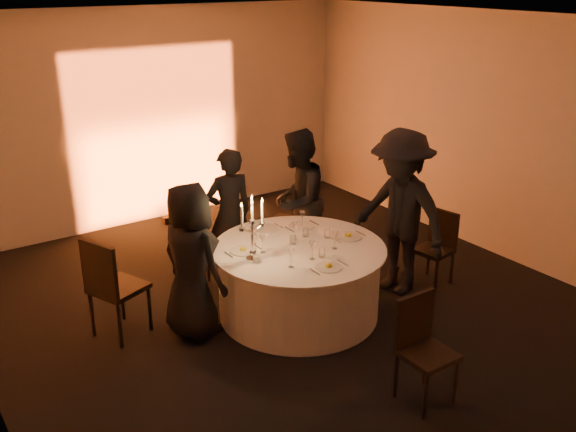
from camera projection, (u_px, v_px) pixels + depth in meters
floor at (299, 313)px, 6.87m from camera, size 7.00×7.00×0.00m
ceiling at (301, 21)px, 5.79m from camera, size 7.00×7.00×0.00m
wall_back at (156, 117)px, 9.02m from camera, size 7.00×0.00×7.00m
wall_right at (497, 137)px, 7.91m from camera, size 0.00×7.00×7.00m
uplighter_fixture at (171, 219)px, 9.31m from camera, size 0.25×0.12×0.10m
banquet_table at (299, 281)px, 6.73m from camera, size 1.80×1.80×0.77m
chair_left at (111, 283)px, 6.21m from camera, size 0.60×0.60×1.06m
chair_back_left at (190, 236)px, 7.42m from camera, size 0.55×0.55×0.98m
chair_back_right at (293, 217)px, 7.96m from camera, size 0.59×0.59×0.99m
chair_right at (437, 243)px, 7.40m from camera, size 0.44×0.44×0.86m
chair_front at (422, 343)px, 5.36m from camera, size 0.41×0.41×0.93m
guest_left at (191, 261)px, 6.22m from camera, size 0.68×0.87×1.58m
guest_back_left at (229, 213)px, 7.47m from camera, size 0.60×0.43×1.56m
guest_back_right at (298, 201)px, 7.64m from camera, size 1.06×1.01×1.72m
guest_right at (400, 213)px, 7.05m from camera, size 0.86×1.30×1.87m
plate_left at (243, 250)px, 6.48m from camera, size 0.36×0.27×0.08m
plate_back_left at (266, 229)px, 7.04m from camera, size 0.36×0.29×0.01m
plate_back_right at (302, 226)px, 7.12m from camera, size 0.35×0.29×0.01m
plate_right at (348, 236)px, 6.83m from camera, size 0.36×0.29×0.08m
plate_front at (329, 266)px, 6.13m from camera, size 0.36×0.26×0.08m
coffee_cup at (256, 259)px, 6.25m from camera, size 0.11×0.11×0.07m
candelabra at (253, 238)px, 6.22m from camera, size 0.29×0.14×0.68m
wine_glass_a at (302, 216)px, 7.04m from camera, size 0.07×0.07×0.19m
wine_glass_b at (291, 254)px, 6.10m from camera, size 0.07×0.07×0.19m
wine_glass_c at (295, 227)px, 6.74m from camera, size 0.07×0.07×0.19m
wine_glass_d at (312, 247)px, 6.26m from camera, size 0.07×0.07×0.19m
wine_glass_e at (263, 240)px, 6.42m from camera, size 0.07×0.07×0.19m
wine_glass_f at (254, 232)px, 6.61m from camera, size 0.07×0.07×0.19m
wine_glass_g at (335, 236)px, 6.51m from camera, size 0.07×0.07×0.19m
tumbler_a at (322, 253)px, 6.35m from camera, size 0.07×0.07×0.09m
tumbler_b at (306, 232)px, 6.85m from camera, size 0.07×0.07×0.09m
tumbler_c at (327, 234)px, 6.81m from camera, size 0.07×0.07×0.09m
tumbler_d at (293, 240)px, 6.65m from camera, size 0.07×0.07×0.09m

